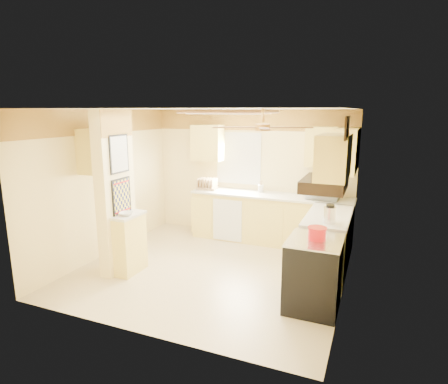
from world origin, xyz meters
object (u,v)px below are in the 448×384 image
at_px(bowl, 126,214).
at_px(kettle, 330,214).
at_px(microwave, 323,191).
at_px(dutch_oven, 317,233).
at_px(stove, 314,273).

distance_m(bowl, kettle, 2.96).
height_order(microwave, kettle, microwave).
height_order(dutch_oven, kettle, kettle).
bearing_deg(stove, bowl, -178.49).
distance_m(dutch_oven, kettle, 0.70).
xyz_separation_m(microwave, bowl, (-2.57, -2.18, -0.13)).
xyz_separation_m(microwave, kettle, (0.29, -1.42, -0.03)).
relative_size(stove, kettle, 3.49).
distance_m(stove, bowl, 2.83).
height_order(microwave, bowl, microwave).
bearing_deg(dutch_oven, microwave, 96.08).
bearing_deg(bowl, stove, 1.51).
bearing_deg(bowl, microwave, 40.33).
bearing_deg(microwave, stove, 100.98).
distance_m(stove, microwave, 2.21).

